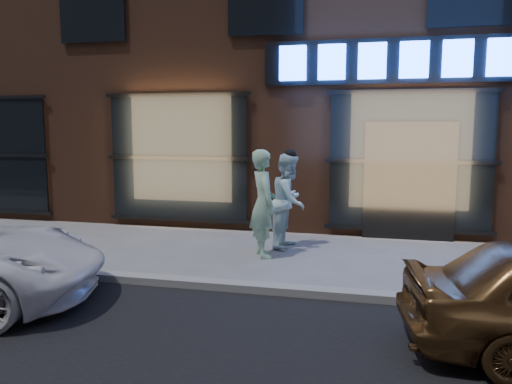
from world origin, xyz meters
TOP-DOWN VIEW (x-y plane):
  - ground at (0.00, 0.00)m, footprint 90.00×90.00m
  - curb at (0.00, 0.00)m, footprint 60.00×0.25m
  - storefront_building at (-0.00, 7.99)m, footprint 30.20×8.28m
  - man_bowtie at (-2.59, 1.93)m, footprint 0.73×0.83m
  - man_cap at (-2.26, 2.72)m, footprint 0.81×0.97m

SIDE VIEW (x-z plane):
  - ground at x=0.00m, z-range 0.00..0.00m
  - curb at x=0.00m, z-range 0.00..0.12m
  - man_cap at x=-2.26m, z-range 0.00..1.80m
  - man_bowtie at x=-2.59m, z-range 0.00..1.91m
  - storefront_building at x=0.00m, z-range 0.00..10.30m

